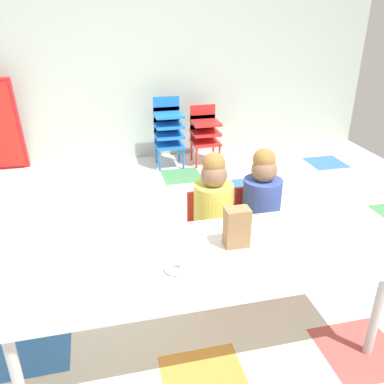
{
  "coord_description": "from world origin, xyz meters",
  "views": [
    {
      "loc": [
        -0.4,
        -2.31,
        1.78
      ],
      "look_at": [
        0.06,
        -0.37,
        0.83
      ],
      "focal_mm": 37.78,
      "sensor_mm": 36.0,
      "label": 1
    }
  ],
  "objects_px": {
    "seated_child_middle_seat": "(261,200)",
    "kid_chair_blue_stack": "(168,128)",
    "kid_chair_red_stack": "(205,130)",
    "donut_powdered_on_plate": "(175,268)",
    "paper_bag_brown": "(237,227)",
    "seated_child_near_camera": "(213,205)",
    "craft_table": "(199,263)",
    "paper_plate_near_edge": "(175,271)"
  },
  "relations": [
    {
      "from": "craft_table",
      "to": "kid_chair_blue_stack",
      "type": "distance_m",
      "value": 2.81
    },
    {
      "from": "craft_table",
      "to": "seated_child_near_camera",
      "type": "bearing_deg",
      "value": 67.57
    },
    {
      "from": "seated_child_middle_seat",
      "to": "paper_plate_near_edge",
      "type": "distance_m",
      "value": 1.01
    },
    {
      "from": "kid_chair_red_stack",
      "to": "paper_bag_brown",
      "type": "relative_size",
      "value": 3.09
    },
    {
      "from": "kid_chair_blue_stack",
      "to": "donut_powdered_on_plate",
      "type": "xyz_separation_m",
      "value": [
        -0.49,
        -2.9,
        0.15
      ]
    },
    {
      "from": "kid_chair_blue_stack",
      "to": "craft_table",
      "type": "bearing_deg",
      "value": -96.94
    },
    {
      "from": "paper_bag_brown",
      "to": "donut_powdered_on_plate",
      "type": "distance_m",
      "value": 0.41
    },
    {
      "from": "craft_table",
      "to": "seated_child_middle_seat",
      "type": "height_order",
      "value": "seated_child_middle_seat"
    },
    {
      "from": "kid_chair_blue_stack",
      "to": "paper_plate_near_edge",
      "type": "bearing_deg",
      "value": -99.55
    },
    {
      "from": "paper_plate_near_edge",
      "to": "kid_chair_red_stack",
      "type": "bearing_deg",
      "value": 72.29
    },
    {
      "from": "paper_bag_brown",
      "to": "paper_plate_near_edge",
      "type": "bearing_deg",
      "value": -156.31
    },
    {
      "from": "paper_plate_near_edge",
      "to": "paper_bag_brown",
      "type": "bearing_deg",
      "value": 23.69
    },
    {
      "from": "craft_table",
      "to": "seated_child_middle_seat",
      "type": "xyz_separation_m",
      "value": [
        0.59,
        0.59,
        0.02
      ]
    },
    {
      "from": "paper_bag_brown",
      "to": "kid_chair_red_stack",
      "type": "bearing_deg",
      "value": 78.47
    },
    {
      "from": "kid_chair_red_stack",
      "to": "donut_powdered_on_plate",
      "type": "xyz_separation_m",
      "value": [
        -0.92,
        -2.9,
        0.21
      ]
    },
    {
      "from": "kid_chair_blue_stack",
      "to": "kid_chair_red_stack",
      "type": "relative_size",
      "value": 1.18
    },
    {
      "from": "seated_child_middle_seat",
      "to": "paper_bag_brown",
      "type": "height_order",
      "value": "seated_child_middle_seat"
    },
    {
      "from": "kid_chair_red_stack",
      "to": "donut_powdered_on_plate",
      "type": "distance_m",
      "value": 3.05
    },
    {
      "from": "paper_bag_brown",
      "to": "donut_powdered_on_plate",
      "type": "xyz_separation_m",
      "value": [
        -0.37,
        -0.16,
        -0.09
      ]
    },
    {
      "from": "kid_chair_blue_stack",
      "to": "donut_powdered_on_plate",
      "type": "relative_size",
      "value": 7.07
    },
    {
      "from": "seated_child_middle_seat",
      "to": "kid_chair_red_stack",
      "type": "height_order",
      "value": "seated_child_middle_seat"
    },
    {
      "from": "kid_chair_red_stack",
      "to": "paper_plate_near_edge",
      "type": "xyz_separation_m",
      "value": [
        -0.92,
        -2.9,
        0.19
      ]
    },
    {
      "from": "seated_child_near_camera",
      "to": "donut_powdered_on_plate",
      "type": "height_order",
      "value": "seated_child_near_camera"
    },
    {
      "from": "seated_child_middle_seat",
      "to": "donut_powdered_on_plate",
      "type": "bearing_deg",
      "value": -136.52
    },
    {
      "from": "seated_child_middle_seat",
      "to": "paper_plate_near_edge",
      "type": "bearing_deg",
      "value": -136.52
    },
    {
      "from": "donut_powdered_on_plate",
      "to": "seated_child_near_camera",
      "type": "bearing_deg",
      "value": 60.62
    },
    {
      "from": "paper_plate_near_edge",
      "to": "donut_powdered_on_plate",
      "type": "relative_size",
      "value": 1.59
    },
    {
      "from": "donut_powdered_on_plate",
      "to": "seated_child_middle_seat",
      "type": "bearing_deg",
      "value": 43.48
    },
    {
      "from": "kid_chair_blue_stack",
      "to": "kid_chair_red_stack",
      "type": "height_order",
      "value": "kid_chair_blue_stack"
    },
    {
      "from": "kid_chair_red_stack",
      "to": "donut_powdered_on_plate",
      "type": "height_order",
      "value": "kid_chair_red_stack"
    },
    {
      "from": "seated_child_middle_seat",
      "to": "paper_plate_near_edge",
      "type": "height_order",
      "value": "seated_child_middle_seat"
    },
    {
      "from": "seated_child_middle_seat",
      "to": "kid_chair_blue_stack",
      "type": "xyz_separation_m",
      "value": [
        -0.25,
        2.2,
        -0.1
      ]
    },
    {
      "from": "seated_child_middle_seat",
      "to": "kid_chair_red_stack",
      "type": "distance_m",
      "value": 2.21
    },
    {
      "from": "paper_bag_brown",
      "to": "donut_powdered_on_plate",
      "type": "height_order",
      "value": "paper_bag_brown"
    },
    {
      "from": "craft_table",
      "to": "paper_plate_near_edge",
      "type": "bearing_deg",
      "value": -144.75
    },
    {
      "from": "seated_child_near_camera",
      "to": "paper_bag_brown",
      "type": "relative_size",
      "value": 4.17
    },
    {
      "from": "paper_plate_near_edge",
      "to": "kid_chair_blue_stack",
      "type": "bearing_deg",
      "value": 80.45
    },
    {
      "from": "craft_table",
      "to": "seated_child_middle_seat",
      "type": "bearing_deg",
      "value": 45.27
    },
    {
      "from": "craft_table",
      "to": "kid_chair_blue_stack",
      "type": "bearing_deg",
      "value": 83.06
    },
    {
      "from": "craft_table",
      "to": "paper_plate_near_edge",
      "type": "distance_m",
      "value": 0.19
    },
    {
      "from": "craft_table",
      "to": "kid_chair_blue_stack",
      "type": "relative_size",
      "value": 2.44
    },
    {
      "from": "craft_table",
      "to": "seated_child_near_camera",
      "type": "distance_m",
      "value": 0.64
    }
  ]
}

